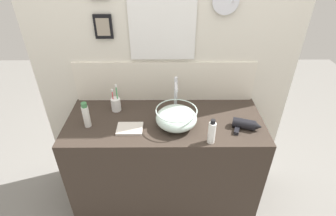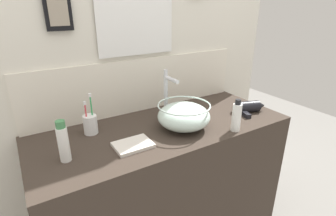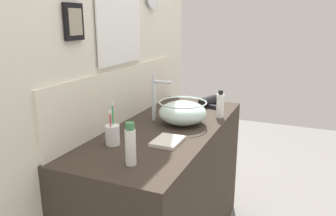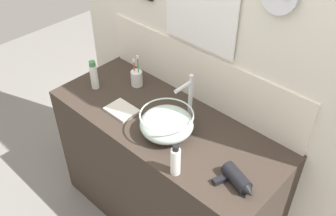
# 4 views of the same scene
# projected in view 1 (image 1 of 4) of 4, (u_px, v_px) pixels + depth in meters

# --- Properties ---
(ground_plane) EXTENTS (6.00, 6.00, 0.00)m
(ground_plane) POSITION_uv_depth(u_px,v_px,m) (165.00, 198.00, 2.27)
(ground_plane) COLOR gray
(vanity_counter) EXTENTS (1.36, 0.56, 0.84)m
(vanity_counter) POSITION_uv_depth(u_px,v_px,m) (165.00, 163.00, 2.04)
(vanity_counter) COLOR #382D26
(vanity_counter) RESTS_ON ground
(back_panel) EXTENTS (1.91, 0.10, 2.60)m
(back_panel) POSITION_uv_depth(u_px,v_px,m) (164.00, 41.00, 1.81)
(back_panel) COLOR silver
(back_panel) RESTS_ON ground
(glass_bowl_sink) EXTENTS (0.27, 0.27, 0.13)m
(glass_bowl_sink) POSITION_uv_depth(u_px,v_px,m) (176.00, 118.00, 1.72)
(glass_bowl_sink) COLOR silver
(glass_bowl_sink) RESTS_ON vanity_counter
(faucet) EXTENTS (0.02, 0.13, 0.27)m
(faucet) POSITION_uv_depth(u_px,v_px,m) (176.00, 93.00, 1.80)
(faucet) COLOR silver
(faucet) RESTS_ON vanity_counter
(hair_drier) EXTENTS (0.20, 0.14, 0.07)m
(hair_drier) POSITION_uv_depth(u_px,v_px,m) (246.00, 125.00, 1.71)
(hair_drier) COLOR black
(hair_drier) RESTS_ON vanity_counter
(toothbrush_cup) EXTENTS (0.07, 0.07, 0.21)m
(toothbrush_cup) POSITION_uv_depth(u_px,v_px,m) (116.00, 104.00, 1.89)
(toothbrush_cup) COLOR white
(toothbrush_cup) RESTS_ON vanity_counter
(soap_dispenser) EXTENTS (0.05, 0.05, 0.17)m
(soap_dispenser) POSITION_uv_depth(u_px,v_px,m) (212.00, 132.00, 1.58)
(soap_dispenser) COLOR white
(soap_dispenser) RESTS_ON vanity_counter
(lotion_bottle) EXTENTS (0.04, 0.04, 0.18)m
(lotion_bottle) POSITION_uv_depth(u_px,v_px,m) (86.00, 115.00, 1.71)
(lotion_bottle) COLOR white
(lotion_bottle) RESTS_ON vanity_counter
(hand_towel) EXTENTS (0.17, 0.13, 0.02)m
(hand_towel) POSITION_uv_depth(u_px,v_px,m) (130.00, 129.00, 1.72)
(hand_towel) COLOR silver
(hand_towel) RESTS_ON vanity_counter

